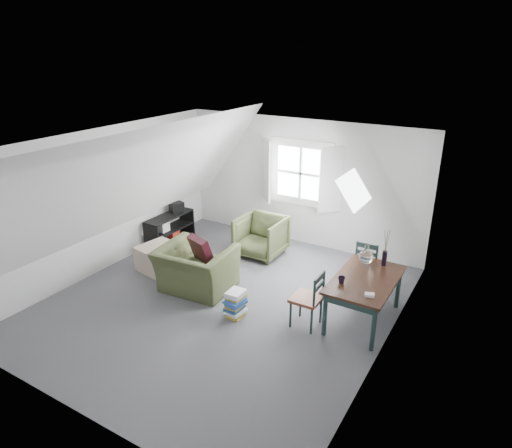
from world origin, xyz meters
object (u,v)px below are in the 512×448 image
Objects in this scene: dining_chair_far at (368,263)px; media_shelf at (169,231)px; armchair_far at (261,255)px; magazine_stack at (236,304)px; dining_chair_near at (309,298)px; ottoman at (160,258)px; dining_table at (365,284)px; armchair_near at (197,289)px.

dining_chair_far reaches higher than media_shelf.
magazine_stack reaches higher than armchair_far.
dining_chair_near is (1.77, -1.70, 0.45)m from armchair_far.
media_shelf is (-0.65, 0.99, 0.04)m from ottoman.
armchair_far is 0.99× the size of dining_chair_far.
media_shelf is at bearing 123.20° from ottoman.
magazine_stack is at bearing -149.90° from dining_table.
armchair_near is at bearing -36.77° from media_shelf.
dining_chair_near is 3.89m from media_shelf.
magazine_stack is (-1.41, -1.82, -0.25)m from dining_chair_far.
dining_chair_far is at bearing -152.74° from armchair_near.
ottoman is (-1.26, -1.44, 0.22)m from armchair_far.
media_shelf reaches higher than armchair_far.
armchair_near is 0.83× the size of dining_table.
dining_chair_near is 1.11m from magazine_stack.
dining_chair_near is at bearing -18.94° from media_shelf.
ottoman is at bearing -107.84° from dining_chair_near.
dining_chair_far is 4.07m from media_shelf.
dining_chair_far reaches higher than dining_table.
armchair_near is 1.07m from ottoman.
dining_table reaches higher than magazine_stack.
armchair_far is at bearing -102.73° from armchair_near.
dining_table reaches higher than ottoman.
ottoman is 0.77× the size of dining_chair_far.
dining_table reaches higher than armchair_far.
dining_chair_far is at bearing 52.24° from magazine_stack.
ottoman is 3.63m from dining_chair_far.
armchair_near is 1.02× the size of media_shelf.
ottoman is 1.19m from media_shelf.
armchair_far is 2.74m from dining_table.
armchair_far is at bearing 156.99° from dining_table.
armchair_far is 2.11× the size of magazine_stack.
media_shelf is at bearing 173.47° from dining_table.
media_shelf is at bearing -121.74° from dining_chair_near.
armchair_far reaches higher than armchair_near.
armchair_near is at bearing 28.60° from dining_chair_far.
armchair_far is 1.28× the size of ottoman.
dining_table is (2.40, -1.17, 0.60)m from armchair_far.
armchair_far is 0.61× the size of dining_table.
dining_chair_far is (2.39, 1.48, 0.45)m from armchair_near.
dining_chair_far reaches higher than dining_chair_near.
media_shelf is at bearing -41.20° from armchair_near.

